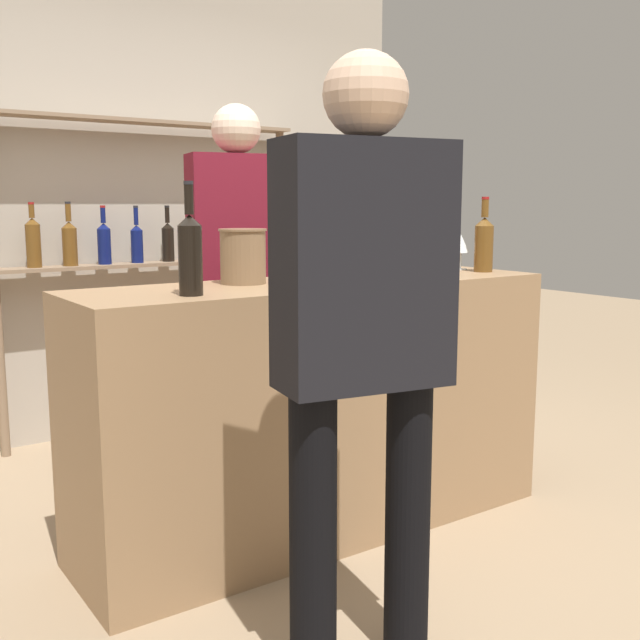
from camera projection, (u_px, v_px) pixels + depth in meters
ground_plane at (320, 527)px, 3.13m from camera, size 16.00×16.00×0.00m
bar_counter at (320, 407)px, 3.05m from camera, size 2.00×0.56×1.03m
back_wall at (139, 194)px, 4.44m from camera, size 3.60×0.12×2.80m
back_shelf at (150, 233)px, 4.32m from camera, size 1.80×0.18×1.81m
counter_bottle_0 at (447, 247)px, 3.18m from camera, size 0.08×0.08×0.33m
counter_bottle_1 at (190, 252)px, 2.50m from camera, size 0.08×0.08×0.38m
counter_bottle_2 at (378, 246)px, 3.18m from camera, size 0.08×0.08×0.34m
counter_bottle_3 at (484, 243)px, 3.38m from camera, size 0.08×0.08×0.34m
counter_bottle_4 at (395, 245)px, 3.01m from camera, size 0.08×0.08×0.37m
wine_glass at (461, 245)px, 3.49m from camera, size 0.08×0.08×0.16m
ice_bucket at (243, 256)px, 2.87m from camera, size 0.19×0.19×0.21m
customer_left at (364, 324)px, 2.04m from camera, size 0.50×0.29×1.73m
server_behind_counter at (238, 259)px, 3.69m from camera, size 0.50×0.30×1.81m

